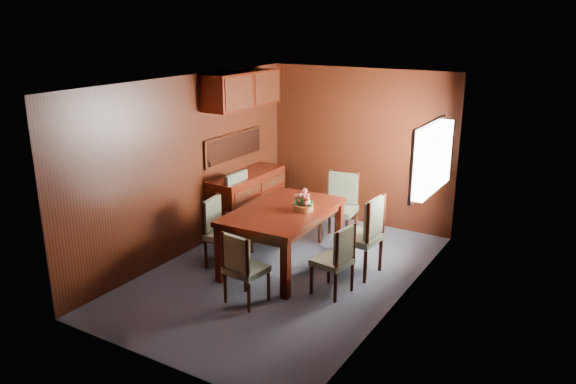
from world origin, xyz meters
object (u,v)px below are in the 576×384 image
Objects in this scene: chair_left_near at (219,228)px; sideboard at (247,202)px; chair_right_near at (337,256)px; flower_centerpiece at (304,200)px; chair_head at (242,265)px; dining_table at (283,217)px.

sideboard is at bearing -170.81° from chair_left_near.
chair_left_near reaches higher than chair_right_near.
sideboard is 1.61m from flower_centerpiece.
sideboard is at bearing 68.44° from chair_right_near.
chair_head is at bearing 140.97° from chair_right_near.
dining_table is at bearing 104.42° from chair_head.
chair_right_near is at bearing -29.23° from sideboard.
dining_table is at bearing 108.19° from chair_left_near.
chair_left_near is 1.06× the size of chair_right_near.
dining_table is 1.88× the size of chair_left_near.
chair_head is (1.27, -1.91, 0.03)m from sideboard.
chair_left_near is 1.16m from flower_centerpiece.
chair_head is (0.88, -0.73, -0.03)m from chair_left_near.
sideboard is at bearing 130.41° from chair_head.
chair_left_near reaches higher than dining_table.
dining_table is 2.00× the size of chair_right_near.
flower_centerpiece reaches higher than chair_left_near.
chair_head is 3.18× the size of flower_centerpiece.
chair_head is at bearing -85.08° from dining_table.
chair_left_near is 3.36× the size of flower_centerpiece.
flower_centerpiece is (0.25, 0.10, 0.24)m from dining_table.
sideboard is 1.25m from chair_left_near.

